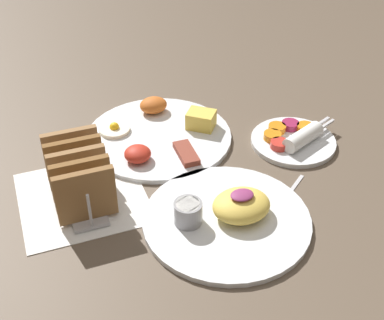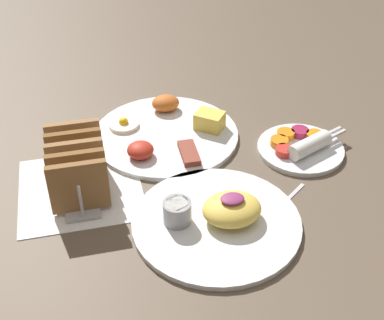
% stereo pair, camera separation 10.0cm
% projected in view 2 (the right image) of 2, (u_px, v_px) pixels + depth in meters
% --- Properties ---
extents(ground_plane, '(3.00, 3.00, 0.00)m').
position_uv_depth(ground_plane, '(201.00, 176.00, 1.01)').
color(ground_plane, brown).
extents(napkin_flat, '(0.22, 0.22, 0.00)m').
position_uv_depth(napkin_flat, '(80.00, 189.00, 0.98)').
color(napkin_flat, white).
rests_on(napkin_flat, ground_plane).
extents(plate_breakfast, '(0.30, 0.30, 0.05)m').
position_uv_depth(plate_breakfast, '(167.00, 132.00, 1.11)').
color(plate_breakfast, white).
rests_on(plate_breakfast, ground_plane).
extents(plate_condiments, '(0.19, 0.17, 0.04)m').
position_uv_depth(plate_condiments, '(301.00, 146.00, 1.07)').
color(plate_condiments, white).
rests_on(plate_condiments, ground_plane).
extents(plate_foreground, '(0.29, 0.29, 0.06)m').
position_uv_depth(plate_foreground, '(217.00, 218.00, 0.89)').
color(plate_foreground, white).
rests_on(plate_foreground, ground_plane).
extents(toast_rack, '(0.10, 0.18, 0.10)m').
position_uv_depth(toast_rack, '(77.00, 167.00, 0.95)').
color(toast_rack, '#B7B7BC').
rests_on(toast_rack, ground_plane).
extents(teaspoon, '(0.11, 0.08, 0.01)m').
position_uv_depth(teaspoon, '(278.00, 208.00, 0.93)').
color(teaspoon, silver).
rests_on(teaspoon, ground_plane).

